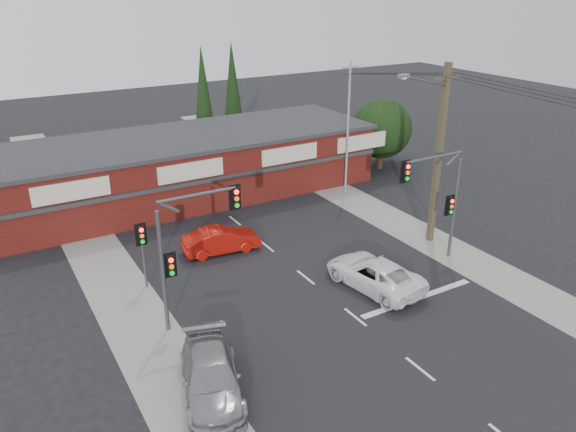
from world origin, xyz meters
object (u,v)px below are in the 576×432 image
shop_building (184,166)px  utility_pole (437,150)px  red_sedan (221,240)px  silver_suv (211,377)px  white_suv (374,273)px

shop_building → utility_pole: 17.15m
red_sedan → shop_building: size_ratio=0.16×
silver_suv → red_sedan: (5.02, 10.40, -0.03)m
white_suv → silver_suv: (-9.87, -3.13, -0.00)m
silver_suv → red_sedan: size_ratio=1.18×
silver_suv → utility_pole: size_ratio=0.50×
white_suv → red_sedan: 8.74m
shop_building → white_suv: bearing=-78.4°
silver_suv → utility_pole: 17.47m
shop_building → utility_pole: (9.36, -14.00, 3.26)m
white_suv → red_sedan: (-4.85, 7.27, -0.03)m
silver_suv → red_sedan: 11.55m
white_suv → shop_building: shop_building is taller
silver_suv → white_suv: bearing=34.3°
silver_suv → shop_building: bearing=88.5°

